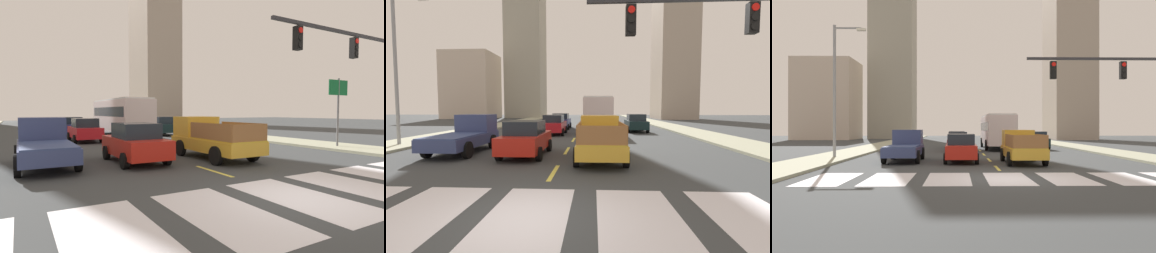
{
  "view_description": "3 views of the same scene",
  "coord_description": "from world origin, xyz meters",
  "views": [
    {
      "loc": [
        -6.29,
        -5.31,
        2.23
      ],
      "look_at": [
        0.59,
        6.64,
        1.54
      ],
      "focal_mm": 28.4,
      "sensor_mm": 36.0,
      "label": 1
    },
    {
      "loc": [
        1.44,
        -5.62,
        2.37
      ],
      "look_at": [
        0.41,
        12.53,
        1.08
      ],
      "focal_mm": 25.25,
      "sensor_mm": 36.0,
      "label": 2
    },
    {
      "loc": [
        -2.1,
        -15.65,
        2.12
      ],
      "look_at": [
        -1.61,
        10.28,
        2.18
      ],
      "focal_mm": 35.52,
      "sensor_mm": 36.0,
      "label": 3
    }
  ],
  "objects": [
    {
      "name": "city_bus",
      "position": [
        1.84,
        21.82,
        1.95
      ],
      "size": [
        2.72,
        10.8,
        3.32
      ],
      "rotation": [
        0.0,
        0.0,
        -0.02
      ],
      "color": "silver",
      "rests_on": "ground"
    },
    {
      "name": "crosswalk_stripe_4",
      "position": [
        2.44,
        0.0,
        0.0
      ],
      "size": [
        1.81,
        4.0,
        0.01
      ],
      "primitive_type": "cube",
      "color": "silver",
      "rests_on": "ground"
    },
    {
      "name": "lane_dash_1",
      "position": [
        0.0,
        9.0,
        0.0
      ],
      "size": [
        0.16,
        2.4,
        0.01
      ],
      "primitive_type": "cube",
      "color": "#E2D24C",
      "rests_on": "ground"
    },
    {
      "name": "crosswalk_stripe_2",
      "position": [
        -2.44,
        0.0,
        0.0
      ],
      "size": [
        1.81,
        4.0,
        0.01
      ],
      "primitive_type": "cube",
      "color": "silver",
      "rests_on": "ground"
    },
    {
      "name": "lane_dash_4",
      "position": [
        0.0,
        24.0,
        0.0
      ],
      "size": [
        0.16,
        2.4,
        0.01
      ],
      "primitive_type": "cube",
      "color": "#E2D24C",
      "rests_on": "ground"
    },
    {
      "name": "crosswalk_stripe_1",
      "position": [
        -4.87,
        0.0,
        0.0
      ],
      "size": [
        1.81,
        4.0,
        0.01
      ],
      "primitive_type": "cube",
      "color": "silver",
      "rests_on": "ground"
    },
    {
      "name": "lane_dash_7",
      "position": [
        0.0,
        39.0,
        0.0
      ],
      "size": [
        0.16,
        2.4,
        0.01
      ],
      "primitive_type": "cube",
      "color": "#E2D24C",
      "rests_on": "ground"
    },
    {
      "name": "lane_dash_0",
      "position": [
        0.0,
        4.0,
        0.0
      ],
      "size": [
        0.16,
        2.4,
        0.01
      ],
      "primitive_type": "cube",
      "color": "#E2D24C",
      "rests_on": "ground"
    },
    {
      "name": "sidewalk_left",
      "position": [
        -10.72,
        18.0,
        0.07
      ],
      "size": [
        3.38,
        110.0,
        0.15
      ],
      "primitive_type": "cube",
      "color": "#9EA186",
      "rests_on": "ground"
    },
    {
      "name": "crosswalk_stripe_5",
      "position": [
        4.87,
        0.0,
        0.0
      ],
      "size": [
        1.81,
        4.0,
        0.01
      ],
      "primitive_type": "cube",
      "color": "silver",
      "rests_on": "ground"
    },
    {
      "name": "lane_dash_3",
      "position": [
        0.0,
        19.0,
        0.0
      ],
      "size": [
        0.16,
        2.4,
        0.01
      ],
      "primitive_type": "cube",
      "color": "#E2D24C",
      "rests_on": "ground"
    },
    {
      "name": "tower_tall_centre",
      "position": [
        -14.33,
        57.79,
        20.97
      ],
      "size": [
        8.09,
        8.71,
        41.94
      ],
      "primitive_type": "cube",
      "color": "#9F9B8B",
      "rests_on": "ground"
    },
    {
      "name": "sedan_mid",
      "position": [
        -2.02,
        17.9,
        0.86
      ],
      "size": [
        2.02,
        4.4,
        1.72
      ],
      "rotation": [
        0.0,
        0.0,
        -0.02
      ],
      "color": "red",
      "rests_on": "ground"
    },
    {
      "name": "block_mid_right",
      "position": [
        -24.96,
        52.03,
        6.97
      ],
      "size": [
        9.98,
        9.2,
        13.95
      ],
      "primitive_type": "cube",
      "color": "beige",
      "rests_on": "ground"
    },
    {
      "name": "block_mid_left",
      "position": [
        17.93,
        51.91,
        14.94
      ],
      "size": [
        7.11,
        10.6,
        29.88
      ],
      "primitive_type": "cube",
      "color": "#A89887",
      "rests_on": "ground"
    },
    {
      "name": "pickup_stakebed",
      "position": [
        1.75,
        6.97,
        0.94
      ],
      "size": [
        2.18,
        5.2,
        1.96
      ],
      "rotation": [
        0.0,
        0.0,
        0.04
      ],
      "color": "gold",
      "rests_on": "ground"
    },
    {
      "name": "sedan_near_left",
      "position": [
        -1.85,
        7.38,
        0.86
      ],
      "size": [
        2.02,
        4.4,
        1.72
      ],
      "rotation": [
        0.0,
        0.0,
        0.03
      ],
      "color": "red",
      "rests_on": "ground"
    },
    {
      "name": "crosswalk_stripe_0",
      "position": [
        -7.31,
        0.0,
        0.0
      ],
      "size": [
        1.81,
        4.0,
        0.01
      ],
      "primitive_type": "cube",
      "color": "silver",
      "rests_on": "ground"
    },
    {
      "name": "ground_plane",
      "position": [
        0.0,
        0.0,
        0.0
      ],
      "size": [
        160.0,
        160.0,
        0.0
      ],
      "primitive_type": "plane",
      "color": "#393D3E"
    },
    {
      "name": "traffic_signal_gantry",
      "position": [
        6.94,
        2.34,
        4.18
      ],
      "size": [
        8.48,
        0.27,
        6.0
      ],
      "color": "#2D2D33",
      "rests_on": "ground"
    },
    {
      "name": "crosswalk_stripe_3",
      "position": [
        0.0,
        0.0,
        0.0
      ],
      "size": [
        1.81,
        4.0,
        0.01
      ],
      "primitive_type": "cube",
      "color": "silver",
      "rests_on": "ground"
    },
    {
      "name": "sidewalk_right",
      "position": [
        10.72,
        18.0,
        0.07
      ],
      "size": [
        3.38,
        110.0,
        0.15
      ],
      "primitive_type": "cube",
      "color": "#9EA186",
      "rests_on": "ground"
    },
    {
      "name": "lane_dash_6",
      "position": [
        0.0,
        34.0,
        0.0
      ],
      "size": [
        0.16,
        2.4,
        0.01
      ],
      "primitive_type": "cube",
      "color": "#E2D24C",
      "rests_on": "ground"
    },
    {
      "name": "streetlight_left",
      "position": [
        -10.16,
        9.97,
        4.97
      ],
      "size": [
        2.2,
        0.28,
        9.0
      ],
      "color": "gray",
      "rests_on": "ground"
    },
    {
      "name": "sedan_near_right",
      "position": [
        5.6,
        21.03,
        0.86
      ],
      "size": [
        2.02,
        4.4,
        1.72
      ],
      "rotation": [
        0.0,
        0.0,
        -0.03
      ],
      "color": "black",
      "rests_on": "ground"
    },
    {
      "name": "pickup_dark",
      "position": [
        -5.36,
        8.51,
        0.92
      ],
      "size": [
        2.18,
        5.2,
        1.96
      ],
      "rotation": [
        0.0,
        0.0,
        -0.05
      ],
      "color": "navy",
      "rests_on": "ground"
    },
    {
      "name": "lane_dash_2",
      "position": [
        0.0,
        14.0,
        0.0
      ],
      "size": [
        0.16,
        2.4,
        0.01
      ],
      "primitive_type": "cube",
      "color": "#E2D24C",
      "rests_on": "ground"
    },
    {
      "name": "lane_dash_5",
      "position": [
        0.0,
        29.0,
        0.0
      ],
      "size": [
        0.16,
        2.4,
        0.01
      ],
      "primitive_type": "cube",
      "color": "#E2D24C",
      "rests_on": "ground"
    },
    {
      "name": "sedan_far",
      "position": [
        -2.11,
        23.83,
        0.86
      ],
      "size": [
        2.02,
        4.4,
        1.72
      ],
      "rotation": [
        0.0,
        0.0,
        0.02
      ],
      "color": "navy",
      "rests_on": "ground"
    }
  ]
}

